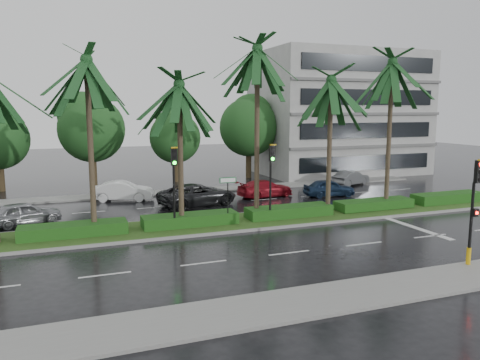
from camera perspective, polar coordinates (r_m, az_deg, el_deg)
name	(u,v)px	position (r m, az deg, el deg)	size (l,w,h in m)	color
ground	(248,227)	(25.79, 0.99, -5.76)	(120.00, 120.00, 0.00)	black
near_sidewalk	(357,294)	(17.17, 14.02, -13.31)	(40.00, 2.40, 0.12)	gray
far_sidewalk	(192,191)	(36.96, -5.90, -1.32)	(40.00, 2.00, 0.12)	gray
median	(242,222)	(26.68, 0.20, -5.10)	(36.00, 4.00, 0.15)	gray
hedge	(242,215)	(26.59, 0.20, -4.32)	(35.20, 1.40, 0.60)	#1D4413
lane_markings	(301,224)	(26.66, 7.44, -5.34)	(34.00, 13.06, 0.01)	silver
palm_row	(220,80)	(25.57, -2.47, 12.07)	(26.30, 4.20, 10.39)	#3B2D22
signal_near	(474,208)	(20.94, 26.63, -3.03)	(0.34, 0.45, 4.36)	black
signal_median_left	(174,176)	(24.33, -8.04, 0.49)	(0.34, 0.42, 4.36)	black
signal_median_right	(271,171)	(26.07, 3.83, 1.09)	(0.34, 0.42, 4.36)	black
street_sign	(228,189)	(25.45, -1.49, -1.07)	(0.95, 0.09, 2.60)	black
bg_trees	(171,129)	(41.80, -8.45, 6.14)	(32.53, 5.45, 7.87)	#322516
building	(338,113)	(48.86, 11.91, 7.95)	(16.00, 10.00, 12.00)	gray
car_silver	(24,213)	(28.76, -24.80, -3.71)	(3.88, 1.56, 1.32)	#919298
car_white	(123,191)	(34.02, -14.08, -1.31)	(4.22, 1.47, 1.39)	white
car_darkgrey	(198,195)	(31.47, -5.16, -1.78)	(5.36, 2.47, 1.49)	black
car_red	(265,188)	(34.51, 3.09, -1.04)	(4.31, 1.75, 1.25)	maroon
car_blue	(329,188)	(35.24, 10.81, -0.95)	(3.77, 1.52, 1.29)	#172945
car_grey	(351,178)	(40.93, 13.36, 0.25)	(3.76, 1.31, 1.24)	#4F5154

